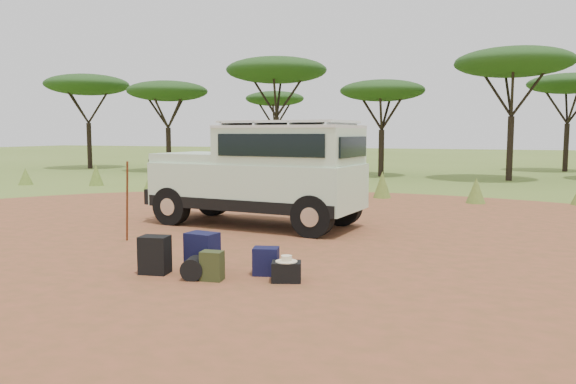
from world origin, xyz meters
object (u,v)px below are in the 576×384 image
(walking_staff, at_px, (127,202))
(backpack_olive, at_px, (212,266))
(backpack_black, at_px, (155,255))
(duffel_navy, at_px, (266,261))
(backpack_navy, at_px, (202,252))
(hard_case, at_px, (286,272))
(safari_vehicle, at_px, (263,176))

(walking_staff, bearing_deg, backpack_olive, -77.75)
(backpack_black, relative_size, duffel_navy, 1.38)
(backpack_black, distance_m, backpack_olive, 1.03)
(walking_staff, bearing_deg, duffel_navy, -65.27)
(backpack_navy, bearing_deg, hard_case, 3.63)
(walking_staff, bearing_deg, safari_vehicle, 15.01)
(hard_case, bearing_deg, backpack_navy, 157.57)
(walking_staff, xyz_separation_m, backpack_navy, (2.56, -1.54, -0.50))
(backpack_olive, height_order, duffel_navy, backpack_olive)
(walking_staff, distance_m, backpack_navy, 3.03)
(backpack_olive, bearing_deg, hard_case, 9.88)
(backpack_navy, relative_size, backpack_olive, 1.41)
(duffel_navy, height_order, hard_case, duffel_navy)
(hard_case, bearing_deg, duffel_navy, 130.40)
(walking_staff, height_order, hard_case, walking_staff)
(backpack_olive, relative_size, duffel_navy, 1.03)
(walking_staff, bearing_deg, backpack_black, -88.90)
(safari_vehicle, bearing_deg, backpack_black, -81.40)
(backpack_black, bearing_deg, walking_staff, 125.47)
(walking_staff, relative_size, backpack_navy, 2.69)
(safari_vehicle, height_order, hard_case, safari_vehicle)
(backpack_navy, height_order, hard_case, backpack_navy)
(safari_vehicle, xyz_separation_m, backpack_olive, (1.28, -4.79, -0.96))
(duffel_navy, xyz_separation_m, hard_case, (0.44, -0.26, -0.06))
(backpack_navy, distance_m, hard_case, 1.46)
(backpack_navy, bearing_deg, backpack_olive, -39.00)
(walking_staff, height_order, backpack_black, walking_staff)
(walking_staff, xyz_separation_m, hard_case, (4.01, -1.63, -0.66))
(walking_staff, distance_m, hard_case, 4.38)
(hard_case, bearing_deg, walking_staff, 138.91)
(walking_staff, xyz_separation_m, backpack_black, (1.94, -1.92, -0.52))
(safari_vehicle, distance_m, hard_case, 5.14)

